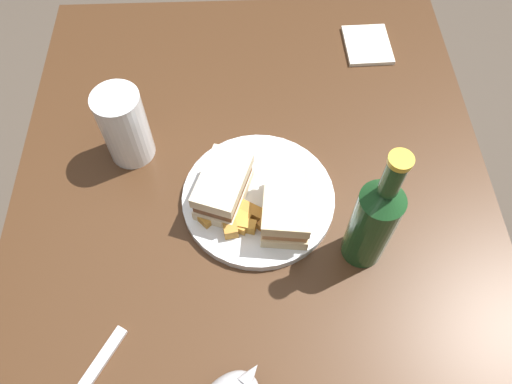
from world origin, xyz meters
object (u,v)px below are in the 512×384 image
sandwich_half_right (287,206)px  napkin (367,45)px  plate (258,199)px  sandwich_half_left (223,189)px  pint_glass (126,130)px  cider_bottle (374,220)px

sandwich_half_right → napkin: 0.44m
plate → sandwich_half_right: (-0.04, -0.04, 0.04)m
sandwich_half_left → sandwich_half_right: (-0.04, -0.10, 0.00)m
pint_glass → sandwich_half_left: bearing=-124.9°
cider_bottle → napkin: (0.45, -0.08, -0.10)m
plate → sandwich_half_right: 0.07m
sandwich_half_right → pint_glass: 0.30m
napkin → pint_glass: bearing=118.5°
pint_glass → cider_bottle: cider_bottle is taller
cider_bottle → napkin: 0.47m
plate → napkin: bearing=-33.6°
sandwich_half_left → pint_glass: bearing=55.1°
cider_bottle → napkin: cider_bottle is taller
plate → sandwich_half_left: (-0.00, 0.06, 0.04)m
sandwich_half_left → plate: bearing=-88.9°
pint_glass → plate: bearing=-117.2°
sandwich_half_right → plate: bearing=48.9°
plate → cider_bottle: 0.20m
cider_bottle → napkin: size_ratio=2.28×
sandwich_half_left → napkin: sandwich_half_left is taller
pint_glass → napkin: bearing=-61.5°
sandwich_half_right → napkin: sandwich_half_right is taller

